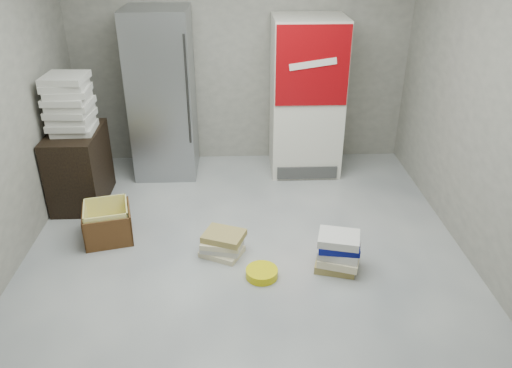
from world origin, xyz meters
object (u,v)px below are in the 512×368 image
object	(u,v)px
wood_shelf	(79,167)
phonebook_stack_main	(338,252)
coke_cooler	(306,97)
steel_fridge	(163,95)
cardboard_box	(108,225)

from	to	relation	value
wood_shelf	phonebook_stack_main	distance (m)	2.86
coke_cooler	steel_fridge	bearing A→B (deg)	179.82
steel_fridge	coke_cooler	world-z (taller)	steel_fridge
phonebook_stack_main	wood_shelf	bearing A→B (deg)	170.25
coke_cooler	wood_shelf	distance (m)	2.63
cardboard_box	wood_shelf	bearing A→B (deg)	106.66
coke_cooler	cardboard_box	world-z (taller)	coke_cooler
steel_fridge	phonebook_stack_main	xyz separation A→B (m)	(1.69, -2.05, -0.78)
wood_shelf	phonebook_stack_main	size ratio (longest dim) A/B	1.87
phonebook_stack_main	cardboard_box	bearing A→B (deg)	-177.35
steel_fridge	wood_shelf	distance (m)	1.23
steel_fridge	phonebook_stack_main	size ratio (longest dim) A/B	4.44
phonebook_stack_main	coke_cooler	bearing A→B (deg)	109.07
cardboard_box	coke_cooler	bearing A→B (deg)	22.58
steel_fridge	cardboard_box	xyz separation A→B (m)	(-0.40, -1.48, -0.81)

